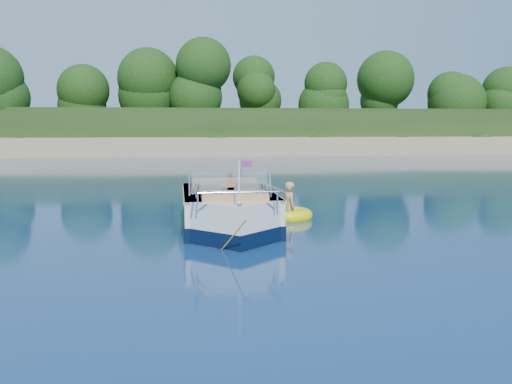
# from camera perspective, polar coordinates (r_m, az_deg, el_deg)

# --- Properties ---
(ground) EXTENTS (160.00, 160.00, 0.00)m
(ground) POSITION_cam_1_polar(r_m,az_deg,el_deg) (12.44, 4.34, -4.67)
(ground) COLOR #091B44
(ground) RESTS_ON ground
(shoreline) EXTENTS (170.00, 59.00, 6.00)m
(shoreline) POSITION_cam_1_polar(r_m,az_deg,el_deg) (75.77, -5.59, 5.46)
(shoreline) COLOR tan
(shoreline) RESTS_ON ground
(treeline) EXTENTS (150.00, 7.12, 8.19)m
(treeline) POSITION_cam_1_polar(r_m,az_deg,el_deg) (53.11, -4.77, 9.93)
(treeline) COLOR #321F10
(treeline) RESTS_ON ground
(motorboat) EXTENTS (2.16, 6.01, 2.00)m
(motorboat) POSITION_cam_1_polar(r_m,az_deg,el_deg) (13.46, -2.71, -2.12)
(motorboat) COLOR silver
(motorboat) RESTS_ON ground
(tow_tube) EXTENTS (1.68, 1.68, 0.34)m
(tow_tube) POSITION_cam_1_polar(r_m,az_deg,el_deg) (15.12, 3.23, -2.31)
(tow_tube) COLOR #F2EC05
(tow_tube) RESTS_ON ground
(boy) EXTENTS (0.52, 0.79, 1.44)m
(boy) POSITION_cam_1_polar(r_m,az_deg,el_deg) (15.12, 3.26, -2.65)
(boy) COLOR tan
(boy) RESTS_ON ground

